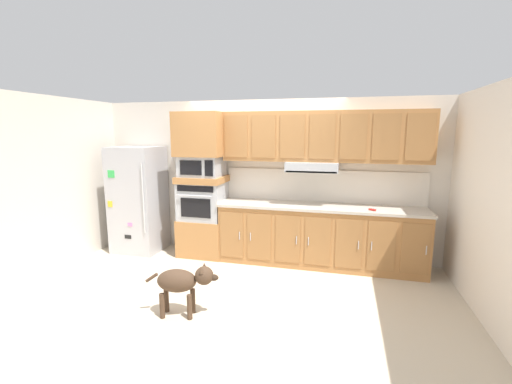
% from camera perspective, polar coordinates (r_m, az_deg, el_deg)
% --- Properties ---
extents(ground_plane, '(9.60, 9.60, 0.00)m').
position_cam_1_polar(ground_plane, '(4.93, -1.74, -13.98)').
color(ground_plane, beige).
extents(back_kitchen_wall, '(6.20, 0.12, 2.50)m').
position_cam_1_polar(back_kitchen_wall, '(5.63, 1.35, 2.30)').
color(back_kitchen_wall, beige).
rests_on(back_kitchen_wall, ground).
extents(side_panel_left, '(0.12, 7.10, 2.50)m').
position_cam_1_polar(side_panel_left, '(5.98, -28.53, 1.55)').
color(side_panel_left, beige).
rests_on(side_panel_left, ground).
extents(side_panel_right, '(0.12, 7.10, 2.50)m').
position_cam_1_polar(side_panel_right, '(4.65, 33.52, -0.98)').
color(side_panel_right, silver).
rests_on(side_panel_right, ground).
extents(refrigerator, '(0.76, 0.73, 1.76)m').
position_cam_1_polar(refrigerator, '(6.12, -18.92, -1.13)').
color(refrigerator, '#ADADB2').
rests_on(refrigerator, ground).
extents(oven_base_cabinet, '(0.74, 0.62, 0.60)m').
position_cam_1_polar(oven_base_cabinet, '(5.78, -8.63, -7.25)').
color(oven_base_cabinet, '#A8703D').
rests_on(oven_base_cabinet, ground).
extents(built_in_oven, '(0.70, 0.62, 0.60)m').
position_cam_1_polar(built_in_oven, '(5.63, -8.80, -1.41)').
color(built_in_oven, '#A8AAAF').
rests_on(built_in_oven, oven_base_cabinet).
extents(appliance_mid_shelf, '(0.74, 0.62, 0.10)m').
position_cam_1_polar(appliance_mid_shelf, '(5.58, -8.88, 2.12)').
color(appliance_mid_shelf, '#A8703D').
rests_on(appliance_mid_shelf, built_in_oven).
extents(microwave, '(0.64, 0.54, 0.32)m').
position_cam_1_polar(microwave, '(5.55, -8.95, 4.26)').
color(microwave, '#A8AAAF').
rests_on(microwave, appliance_mid_shelf).
extents(appliance_upper_cabinet, '(0.74, 0.62, 0.68)m').
position_cam_1_polar(appliance_upper_cabinet, '(5.53, -9.08, 9.42)').
color(appliance_upper_cabinet, '#A8703D').
rests_on(appliance_upper_cabinet, microwave).
extents(lower_cabinet_run, '(3.01, 0.63, 0.88)m').
position_cam_1_polar(lower_cabinet_run, '(5.31, 10.44, -7.28)').
color(lower_cabinet_run, '#A8703D').
rests_on(lower_cabinet_run, ground).
extents(countertop_slab, '(3.05, 0.64, 0.04)m').
position_cam_1_polar(countertop_slab, '(5.20, 10.60, -2.42)').
color(countertop_slab, '#BCB2A3').
rests_on(countertop_slab, lower_cabinet_run).
extents(backsplash_panel, '(3.05, 0.02, 0.50)m').
position_cam_1_polar(backsplash_panel, '(5.43, 10.90, 0.99)').
color(backsplash_panel, silver).
rests_on(backsplash_panel, countertop_slab).
extents(upper_cabinet_with_hood, '(3.01, 0.48, 0.88)m').
position_cam_1_polar(upper_cabinet_with_hood, '(5.21, 10.95, 8.71)').
color(upper_cabinet_with_hood, '#A8703D').
rests_on(upper_cabinet_with_hood, backsplash_panel).
extents(screwdriver, '(0.16, 0.17, 0.03)m').
position_cam_1_polar(screwdriver, '(5.05, 18.79, -2.77)').
color(screwdriver, red).
rests_on(screwdriver, countertop_slab).
extents(dog, '(0.81, 0.32, 0.59)m').
position_cam_1_polar(dog, '(3.93, -12.02, -14.31)').
color(dog, '#473323').
rests_on(dog, ground).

